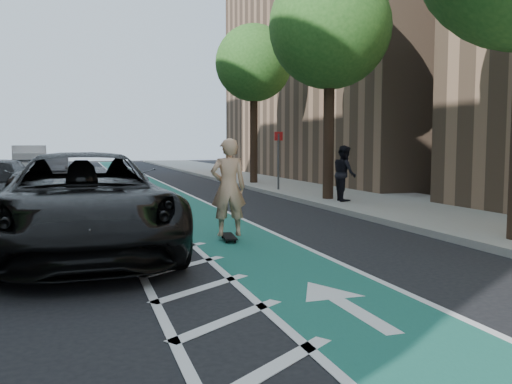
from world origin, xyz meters
name	(u,v)px	position (x,y,z in m)	size (l,w,h in m)	color
ground	(86,274)	(0.00, 0.00, 0.00)	(120.00, 120.00, 0.00)	black
bike_lane	(173,202)	(3.00, 10.00, 0.01)	(2.00, 90.00, 0.01)	#164F3F
buffer_strip	(129,203)	(1.50, 10.00, 0.01)	(1.40, 90.00, 0.01)	silver
sidewalk_right	(343,194)	(9.50, 10.00, 0.07)	(5.00, 90.00, 0.15)	gray
curb_right	(283,196)	(7.05, 10.00, 0.08)	(0.12, 90.00, 0.16)	gray
building_right_far	(389,16)	(17.50, 20.00, 9.50)	(14.00, 22.00, 19.00)	#84664C
tree_r_c	(330,28)	(7.90, 8.00, 5.77)	(4.20, 4.20, 7.90)	#382619
tree_r_d	(255,63)	(7.90, 16.00, 5.77)	(4.20, 4.20, 7.90)	#382619
sign_post	(278,160)	(7.60, 12.00, 1.35)	(0.35, 0.08, 2.47)	#4C4C4C
skateboard	(229,236)	(2.81, 2.04, 0.09)	(0.33, 0.86, 0.11)	black
skateboarder	(228,187)	(2.81, 2.04, 1.10)	(0.72, 0.47, 1.97)	tan
suv_near	(83,203)	(0.00, 1.72, 0.91)	(3.02, 6.55, 1.82)	black
car_grey	(57,165)	(-1.42, 28.10, 0.66)	(1.40, 4.03, 1.33)	#4E4F53
pedestrian	(344,173)	(8.04, 7.11, 1.04)	(0.87, 0.68, 1.79)	black
box_truck	(30,161)	(-3.23, 30.92, 0.88)	(2.35, 4.73, 1.92)	silver
barrel_b	(28,188)	(-1.80, 12.17, 0.42)	(0.65, 0.65, 0.89)	#FF660D
barrel_c	(18,184)	(-2.40, 14.80, 0.41)	(0.64, 0.64, 0.87)	#EA4E0C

